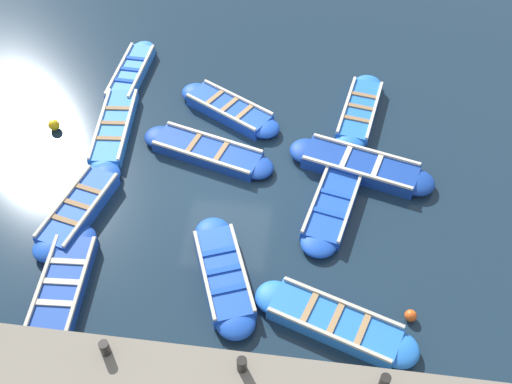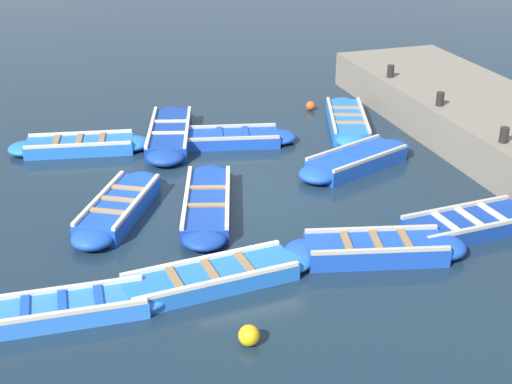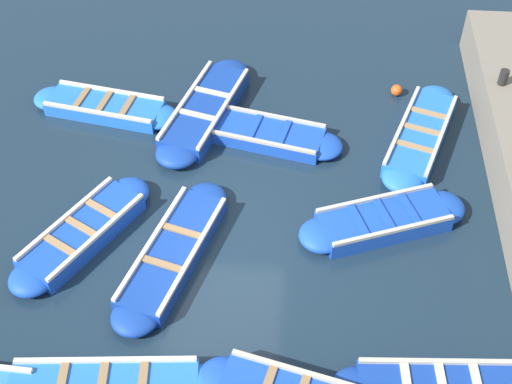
% 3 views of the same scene
% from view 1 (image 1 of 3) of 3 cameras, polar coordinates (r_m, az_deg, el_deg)
% --- Properties ---
extents(ground_plane, '(120.00, 120.00, 0.00)m').
position_cam_1_polar(ground_plane, '(16.20, -3.08, 1.25)').
color(ground_plane, '#162838').
extents(boat_mid_row, '(3.50, 0.93, 0.37)m').
position_cam_1_polar(boat_mid_row, '(19.76, -11.82, 11.01)').
color(boat_mid_row, blue).
rests_on(boat_mid_row, ground).
extents(boat_drifting, '(3.62, 1.45, 0.37)m').
position_cam_1_polar(boat_drifting, '(18.20, 9.84, 7.60)').
color(boat_drifting, blue).
rests_on(boat_drifting, ground).
extents(boat_tucked, '(3.54, 2.08, 0.42)m').
position_cam_1_polar(boat_tucked, '(14.07, -3.10, -7.84)').
color(boat_tucked, '#1947B7').
rests_on(boat_tucked, ground).
extents(boat_outer_left, '(3.93, 1.17, 0.37)m').
position_cam_1_polar(boat_outer_left, '(17.90, -13.32, 6.04)').
color(boat_outer_left, blue).
rests_on(boat_outer_left, ground).
extents(boat_near_quay, '(3.44, 1.62, 0.36)m').
position_cam_1_polar(boat_near_quay, '(15.44, 7.24, -1.45)').
color(boat_near_quay, '#1947B7').
rests_on(boat_near_quay, ground).
extents(boat_far_corner, '(2.06, 3.88, 0.42)m').
position_cam_1_polar(boat_far_corner, '(13.51, 7.50, -12.23)').
color(boat_far_corner, blue).
rests_on(boat_far_corner, ground).
extents(boat_end_of_row, '(1.97, 4.15, 0.44)m').
position_cam_1_polar(boat_end_of_row, '(16.49, 9.91, 2.44)').
color(boat_end_of_row, navy).
rests_on(boat_end_of_row, ground).
extents(boat_inner_gap, '(3.62, 1.16, 0.38)m').
position_cam_1_polar(boat_inner_gap, '(14.60, -17.89, -8.48)').
color(boat_inner_gap, navy).
rests_on(boat_inner_gap, ground).
extents(boat_outer_right, '(1.93, 4.00, 0.38)m').
position_cam_1_polar(boat_outer_right, '(16.73, -4.64, 3.86)').
color(boat_outer_right, navy).
rests_on(boat_outer_right, ground).
extents(boat_stern_in, '(3.54, 1.61, 0.43)m').
position_cam_1_polar(boat_stern_in, '(15.88, -16.51, -1.58)').
color(boat_stern_in, '#1947B7').
rests_on(boat_stern_in, ground).
extents(boat_alongside, '(2.46, 3.45, 0.42)m').
position_cam_1_polar(boat_alongside, '(17.96, -2.56, 7.84)').
color(boat_alongside, '#1947B7').
rests_on(boat_alongside, ground).
extents(bollard_north, '(0.20, 0.20, 0.35)m').
position_cam_1_polar(bollard_north, '(11.92, 12.15, -17.23)').
color(bollard_north, black).
rests_on(bollard_north, quay_wall).
extents(bollard_mid_north, '(0.20, 0.20, 0.35)m').
position_cam_1_polar(bollard_mid_north, '(11.82, -1.35, -16.09)').
color(bollard_mid_north, black).
rests_on(bollard_mid_north, quay_wall).
extents(bollard_mid_south, '(0.20, 0.20, 0.35)m').
position_cam_1_polar(bollard_mid_south, '(12.32, -14.21, -14.20)').
color(bollard_mid_south, black).
rests_on(bollard_mid_south, quay_wall).
extents(buoy_orange_near, '(0.33, 0.33, 0.33)m').
position_cam_1_polar(buoy_orange_near, '(18.43, -18.71, 6.07)').
color(buoy_orange_near, '#EAB214').
rests_on(buoy_orange_near, ground).
extents(buoy_yellow_far, '(0.27, 0.27, 0.27)m').
position_cam_1_polar(buoy_yellow_far, '(13.96, 14.51, -11.33)').
color(buoy_yellow_far, '#E05119').
rests_on(buoy_yellow_far, ground).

